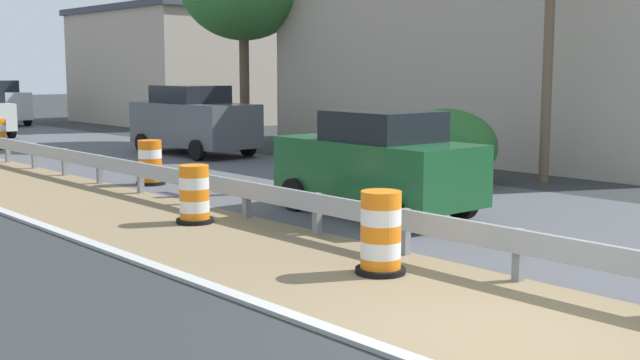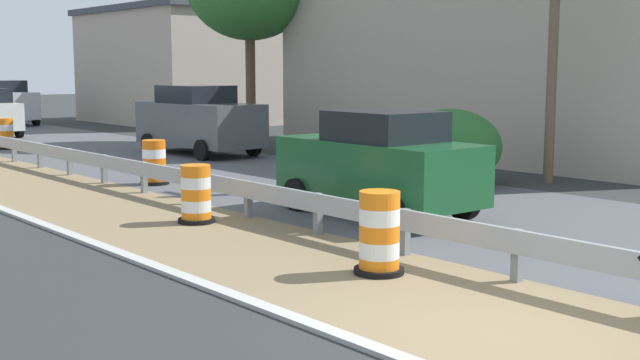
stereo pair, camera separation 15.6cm
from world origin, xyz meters
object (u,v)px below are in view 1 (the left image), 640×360
Objects in this scene: traffic_barrel_mid at (150,165)px; car_trailing_near_lane at (193,120)px; traffic_barrel_nearest at (381,236)px; car_lead_far_lane at (377,163)px; traffic_barrel_close at (194,197)px.

car_trailing_near_lane is at bearing 48.90° from traffic_barrel_mid.
car_trailing_near_lane is (6.42, 14.78, 0.60)m from traffic_barrel_nearest.
car_lead_far_lane reaches higher than traffic_barrel_mid.
traffic_barrel_mid is 6.90m from car_trailing_near_lane.
car_trailing_near_lane reaches higher than traffic_barrel_close.
traffic_barrel_mid is at bearing 69.21° from traffic_barrel_close.
traffic_barrel_close is 0.98× the size of traffic_barrel_mid.
traffic_barrel_mid is at bearing 78.77° from traffic_barrel_nearest.
car_trailing_near_lane is at bearing 66.52° from traffic_barrel_nearest.
traffic_barrel_nearest is at bearing -101.23° from traffic_barrel_mid.
car_lead_far_lane is (3.04, -1.61, 0.52)m from traffic_barrel_close.
car_trailing_near_lane reaches higher than traffic_barrel_mid.
car_trailing_near_lane is (4.51, 5.18, 0.63)m from traffic_barrel_mid.
traffic_barrel_nearest is 0.24× the size of car_trailing_near_lane.
traffic_barrel_close is at bearing -110.79° from traffic_barrel_mid.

